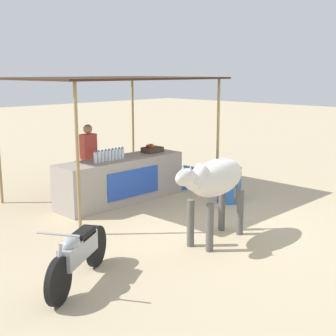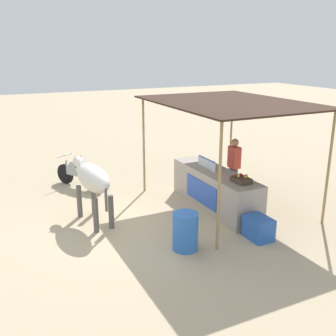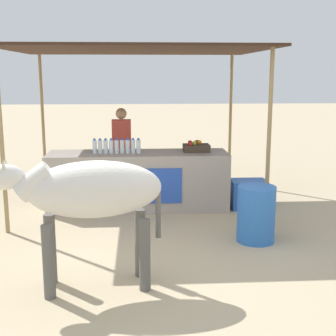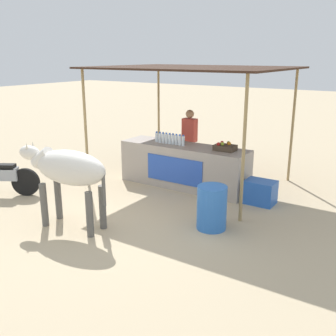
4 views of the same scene
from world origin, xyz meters
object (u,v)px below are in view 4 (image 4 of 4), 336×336
(fruit_crate, at_px, (225,147))
(cooler_box, at_px, (260,192))
(cow, at_px, (68,170))
(water_barrel, at_px, (212,208))
(vendor_behind_counter, at_px, (189,143))
(stall_counter, at_px, (184,166))

(fruit_crate, xyz_separation_m, cooler_box, (0.89, -0.15, -0.79))
(fruit_crate, bearing_deg, cooler_box, -9.84)
(fruit_crate, relative_size, cooler_box, 0.73)
(fruit_crate, relative_size, cow, 0.24)
(cooler_box, distance_m, cow, 3.82)
(cooler_box, distance_m, water_barrel, 1.64)
(fruit_crate, relative_size, water_barrel, 0.57)
(vendor_behind_counter, bearing_deg, stall_counter, -68.64)
(water_barrel, relative_size, cow, 0.42)
(stall_counter, xyz_separation_m, water_barrel, (1.60, -1.71, -0.09))
(water_barrel, bearing_deg, vendor_behind_counter, 127.57)
(vendor_behind_counter, bearing_deg, fruit_crate, -28.58)
(fruit_crate, distance_m, vendor_behind_counter, 1.47)
(water_barrel, bearing_deg, fruit_crate, 109.17)
(vendor_behind_counter, bearing_deg, cow, -93.28)
(water_barrel, bearing_deg, cooler_box, 80.38)
(stall_counter, distance_m, fruit_crate, 1.13)
(stall_counter, distance_m, vendor_behind_counter, 0.89)
(vendor_behind_counter, xyz_separation_m, cow, (-0.21, -3.73, 0.18))
(fruit_crate, height_order, vendor_behind_counter, vendor_behind_counter)
(vendor_behind_counter, distance_m, cow, 3.74)
(vendor_behind_counter, distance_m, cooler_box, 2.40)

